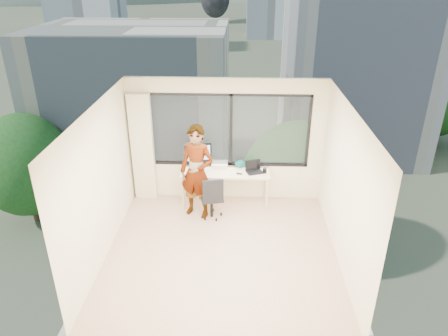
# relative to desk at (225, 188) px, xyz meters

# --- Properties ---
(floor) EXTENTS (4.00, 4.00, 0.01)m
(floor) POSITION_rel_desk_xyz_m (0.00, -1.66, -0.38)
(floor) COLOR #D2AC88
(floor) RESTS_ON ground
(ceiling) EXTENTS (4.00, 4.00, 0.01)m
(ceiling) POSITION_rel_desk_xyz_m (0.00, -1.66, 2.23)
(ceiling) COLOR white
(ceiling) RESTS_ON ground
(wall_front) EXTENTS (4.00, 0.01, 2.60)m
(wall_front) POSITION_rel_desk_xyz_m (0.00, -3.66, 0.93)
(wall_front) COLOR beige
(wall_front) RESTS_ON ground
(wall_left) EXTENTS (0.01, 4.00, 2.60)m
(wall_left) POSITION_rel_desk_xyz_m (-2.00, -1.66, 0.93)
(wall_left) COLOR beige
(wall_left) RESTS_ON ground
(wall_right) EXTENTS (0.01, 4.00, 2.60)m
(wall_right) POSITION_rel_desk_xyz_m (2.00, -1.66, 0.93)
(wall_right) COLOR beige
(wall_right) RESTS_ON ground
(window_wall) EXTENTS (3.30, 0.16, 1.55)m
(window_wall) POSITION_rel_desk_xyz_m (0.05, 0.34, 1.15)
(window_wall) COLOR black
(window_wall) RESTS_ON ground
(curtain) EXTENTS (0.45, 0.14, 2.30)m
(curtain) POSITION_rel_desk_xyz_m (-1.72, 0.22, 0.77)
(curtain) COLOR beige
(curtain) RESTS_ON floor
(desk) EXTENTS (1.80, 0.60, 0.75)m
(desk) POSITION_rel_desk_xyz_m (0.00, 0.00, 0.00)
(desk) COLOR beige
(desk) RESTS_ON floor
(chair) EXTENTS (0.58, 0.58, 0.94)m
(chair) POSITION_rel_desk_xyz_m (-0.25, -0.53, 0.09)
(chair) COLOR black
(chair) RESTS_ON floor
(person) EXTENTS (0.80, 0.66, 1.89)m
(person) POSITION_rel_desk_xyz_m (-0.53, -0.44, 0.57)
(person) COLOR #2D2D33
(person) RESTS_ON floor
(monitor) EXTENTS (0.57, 0.25, 0.55)m
(monitor) POSITION_rel_desk_xyz_m (-0.56, 0.12, 0.65)
(monitor) COLOR black
(monitor) RESTS_ON desk
(game_console) EXTENTS (0.33, 0.28, 0.08)m
(game_console) POSITION_rel_desk_xyz_m (-0.13, 0.26, 0.41)
(game_console) COLOR white
(game_console) RESTS_ON desk
(laptop) EXTENTS (0.42, 0.43, 0.21)m
(laptop) POSITION_rel_desk_xyz_m (0.60, -0.01, 0.48)
(laptop) COLOR black
(laptop) RESTS_ON desk
(cellphone) EXTENTS (0.13, 0.09, 0.01)m
(cellphone) POSITION_rel_desk_xyz_m (0.28, -0.10, 0.38)
(cellphone) COLOR black
(cellphone) RESTS_ON desk
(pen_cup) EXTENTS (0.10, 0.10, 0.10)m
(pen_cup) POSITION_rel_desk_xyz_m (0.80, -0.02, 0.43)
(pen_cup) COLOR black
(pen_cup) RESTS_ON desk
(handbag) EXTENTS (0.24, 0.13, 0.18)m
(handbag) POSITION_rel_desk_xyz_m (0.31, 0.20, 0.46)
(handbag) COLOR #0C4D49
(handbag) RESTS_ON desk
(exterior_ground) EXTENTS (400.00, 400.00, 0.04)m
(exterior_ground) POSITION_rel_desk_xyz_m (0.00, 118.34, -14.38)
(exterior_ground) COLOR #515B3D
(exterior_ground) RESTS_ON ground
(near_bldg_a) EXTENTS (16.00, 12.00, 14.00)m
(near_bldg_a) POSITION_rel_desk_xyz_m (-9.00, 28.34, -7.38)
(near_bldg_a) COLOR beige
(near_bldg_a) RESTS_ON exterior_ground
(near_bldg_b) EXTENTS (14.00, 13.00, 16.00)m
(near_bldg_b) POSITION_rel_desk_xyz_m (12.00, 36.34, -6.38)
(near_bldg_b) COLOR white
(near_bldg_b) RESTS_ON exterior_ground
(tree_a) EXTENTS (7.00, 7.00, 8.00)m
(tree_a) POSITION_rel_desk_xyz_m (-16.00, 20.34, -10.38)
(tree_a) COLOR #1C4C19
(tree_a) RESTS_ON exterior_ground
(tree_b) EXTENTS (7.60, 7.60, 9.00)m
(tree_b) POSITION_rel_desk_xyz_m (4.00, 16.34, -9.88)
(tree_b) COLOR #1C4C19
(tree_b) RESTS_ON exterior_ground
(tree_c) EXTENTS (8.40, 8.40, 10.00)m
(tree_c) POSITION_rel_desk_xyz_m (22.00, 38.34, -9.38)
(tree_c) COLOR #1C4C19
(tree_c) RESTS_ON exterior_ground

